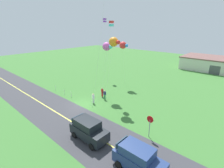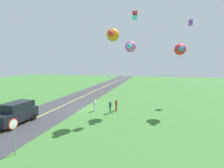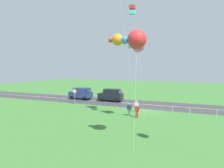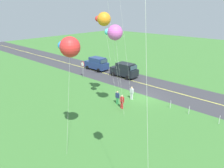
{
  "view_description": "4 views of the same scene",
  "coord_description": "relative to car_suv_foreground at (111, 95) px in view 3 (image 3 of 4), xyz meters",
  "views": [
    {
      "loc": [
        18.83,
        -14.27,
        11.56
      ],
      "look_at": [
        2.71,
        3.86,
        3.04
      ],
      "focal_mm": 26.53,
      "sensor_mm": 36.0,
      "label": 1
    },
    {
      "loc": [
        19.88,
        8.91,
        6.18
      ],
      "look_at": [
        3.37,
        4.61,
        4.02
      ],
      "focal_mm": 25.41,
      "sensor_mm": 36.0,
      "label": 2
    },
    {
      "loc": [
        -4.69,
        24.75,
        5.85
      ],
      "look_at": [
        3.65,
        3.33,
        3.89
      ],
      "focal_mm": 28.22,
      "sensor_mm": 36.0,
      "label": 3
    },
    {
      "loc": [
        -13.27,
        20.71,
        10.46
      ],
      "look_at": [
        1.09,
        4.78,
        2.74
      ],
      "focal_mm": 34.06,
      "sensor_mm": 36.0,
      "label": 4
    }
  ],
  "objects": [
    {
      "name": "person_adult_companion",
      "position": [
        -5.85,
        8.53,
        -0.29
      ],
      "size": [
        0.58,
        0.22,
        1.6
      ],
      "rotation": [
        0.0,
        0.0,
        4.5
      ],
      "color": "#338C4C",
      "rests_on": "ground"
    },
    {
      "name": "road_centre_stripe",
      "position": [
        -6.99,
        0.72,
        -1.15
      ],
      "size": [
        120.0,
        0.16,
        0.0
      ],
      "primitive_type": "cube",
      "color": "#E5E04C",
      "rests_on": "asphalt_road"
    },
    {
      "name": "kite_pink_drift",
      "position": [
        -7.34,
        10.77,
        7.2
      ],
      "size": [
        1.91,
        1.41,
        9.05
      ],
      "color": "silver",
      "rests_on": "ground"
    },
    {
      "name": "person_adult_near",
      "position": [
        -6.95,
        9.05,
        -0.29
      ],
      "size": [
        0.58,
        0.22,
        1.6
      ],
      "rotation": [
        0.0,
        0.0,
        1.83
      ],
      "color": "red",
      "rests_on": "ground"
    },
    {
      "name": "fence_post_1",
      "position": [
        -12.97,
        5.42,
        -0.7
      ],
      "size": [
        0.05,
        0.05,
        0.9
      ],
      "primitive_type": "cylinder",
      "color": "silver",
      "rests_on": "ground"
    },
    {
      "name": "kite_red_low",
      "position": [
        -6.85,
        11.31,
        10.73
      ],
      "size": [
        0.56,
        2.55,
        12.36
      ],
      "color": "silver",
      "rests_on": "ground"
    },
    {
      "name": "fence_post_0",
      "position": [
        -15.94,
        5.42,
        -0.7
      ],
      "size": [
        0.05,
        0.05,
        0.9
      ],
      "primitive_type": "cylinder",
      "color": "silver",
      "rests_on": "ground"
    },
    {
      "name": "person_child_watcher",
      "position": [
        -6.2,
        6.32,
        -0.29
      ],
      "size": [
        0.58,
        0.22,
        1.6
      ],
      "rotation": [
        0.0,
        0.0,
        5.41
      ],
      "color": "silver",
      "rests_on": "ground"
    },
    {
      "name": "kite_orange_near",
      "position": [
        -8.61,
        16.78,
        6.83
      ],
      "size": [
        1.9,
        1.75,
        8.69
      ],
      "color": "silver",
      "rests_on": "ground"
    },
    {
      "name": "fence_post_3",
      "position": [
        -5.55,
        5.42,
        -0.7
      ],
      "size": [
        0.05,
        0.05,
        0.9
      ],
      "primitive_type": "cylinder",
      "color": "silver",
      "rests_on": "ground"
    },
    {
      "name": "ground_plane",
      "position": [
        -6.99,
        4.72,
        -1.2
      ],
      "size": [
        120.0,
        120.0,
        0.1
      ],
      "primitive_type": "cube",
      "color": "#3D7533"
    },
    {
      "name": "car_suv_foreground",
      "position": [
        0.0,
        0.0,
        0.0
      ],
      "size": [
        4.4,
        2.12,
        2.24
      ],
      "color": "black",
      "rests_on": "ground"
    },
    {
      "name": "stop_sign",
      "position": [
        4.68,
        4.63,
        0.65
      ],
      "size": [
        0.76,
        0.08,
        2.56
      ],
      "color": "gray",
      "rests_on": "ground"
    },
    {
      "name": "kite_blue_mid",
      "position": [
        -4.46,
        9.2,
        8.21
      ],
      "size": [
        2.53,
        1.4,
        10.07
      ],
      "color": "silver",
      "rests_on": "ground"
    },
    {
      "name": "fence_post_2",
      "position": [
        -10.88,
        5.42,
        -0.7
      ],
      "size": [
        0.05,
        0.05,
        0.9
      ],
      "primitive_type": "cylinder",
      "color": "silver",
      "rests_on": "ground"
    },
    {
      "name": "asphalt_road",
      "position": [
        -6.99,
        0.72,
        -1.15
      ],
      "size": [
        120.0,
        7.0,
        0.0
      ],
      "primitive_type": "cube",
      "color": "#38383D",
      "rests_on": "ground"
    },
    {
      "name": "car_parked_east_near",
      "position": [
        6.24,
        0.06,
        0.0
      ],
      "size": [
        4.4,
        2.12,
        2.24
      ],
      "color": "navy",
      "rests_on": "ground"
    }
  ]
}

